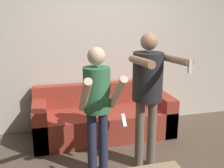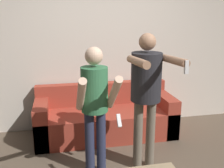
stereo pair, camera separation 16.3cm
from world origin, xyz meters
The scene contains 4 objects.
wall_back centered at (0.00, 1.74, 1.35)m, with size 6.40×0.06×2.70m.
couch centered at (-0.09, 1.30, 0.27)m, with size 2.11×0.80×0.77m.
person_standing_left centered at (-0.39, 0.28, 0.93)m, with size 0.42×0.67×1.52m.
person_standing_right centered at (0.21, 0.29, 1.05)m, with size 0.47×0.75×1.65m.
Camera 1 is at (-0.93, -2.42, 1.86)m, focal length 42.00 mm.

